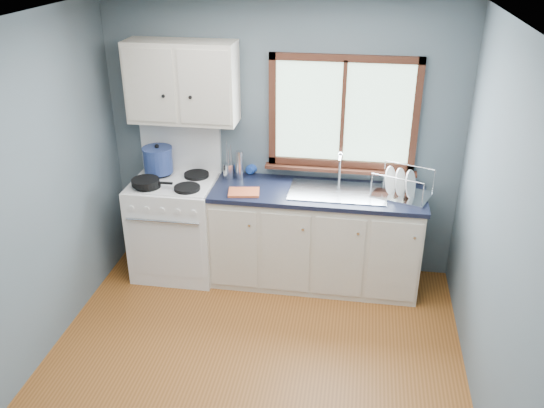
# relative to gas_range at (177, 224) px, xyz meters

# --- Properties ---
(floor) EXTENTS (3.20, 3.60, 0.02)m
(floor) POSITION_rel_gas_range_xyz_m (0.95, -1.47, -0.50)
(floor) COLOR brown
(floor) RESTS_ON ground
(ceiling) EXTENTS (3.20, 3.60, 0.02)m
(ceiling) POSITION_rel_gas_range_xyz_m (0.95, -1.47, 2.02)
(ceiling) COLOR white
(ceiling) RESTS_ON wall_back
(wall_back) EXTENTS (3.20, 0.02, 2.50)m
(wall_back) POSITION_rel_gas_range_xyz_m (0.95, 0.34, 0.76)
(wall_back) COLOR slate
(wall_back) RESTS_ON ground
(wall_left) EXTENTS (0.02, 3.60, 2.50)m
(wall_left) POSITION_rel_gas_range_xyz_m (-0.66, -1.47, 0.76)
(wall_left) COLOR slate
(wall_left) RESTS_ON ground
(wall_right) EXTENTS (0.02, 3.60, 2.50)m
(wall_right) POSITION_rel_gas_range_xyz_m (2.56, -1.47, 0.76)
(wall_right) COLOR slate
(wall_right) RESTS_ON ground
(gas_range) EXTENTS (0.76, 0.69, 1.36)m
(gas_range) POSITION_rel_gas_range_xyz_m (0.00, 0.00, 0.00)
(gas_range) COLOR white
(gas_range) RESTS_ON floor
(base_cabinets) EXTENTS (1.85, 0.60, 0.88)m
(base_cabinets) POSITION_rel_gas_range_xyz_m (1.31, 0.02, -0.08)
(base_cabinets) COLOR beige
(base_cabinets) RESTS_ON floor
(countertop) EXTENTS (1.89, 0.64, 0.04)m
(countertop) POSITION_rel_gas_range_xyz_m (1.31, 0.02, 0.41)
(countertop) COLOR black
(countertop) RESTS_ON base_cabinets
(sink) EXTENTS (0.84, 0.46, 0.44)m
(sink) POSITION_rel_gas_range_xyz_m (1.49, 0.02, 0.37)
(sink) COLOR silver
(sink) RESTS_ON countertop
(window) EXTENTS (1.36, 0.10, 1.03)m
(window) POSITION_rel_gas_range_xyz_m (1.48, 0.30, 0.98)
(window) COLOR #9EC6A8
(window) RESTS_ON wall_back
(upper_cabinets) EXTENTS (0.95, 0.35, 0.70)m
(upper_cabinets) POSITION_rel_gas_range_xyz_m (0.10, 0.15, 1.31)
(upper_cabinets) COLOR beige
(upper_cabinets) RESTS_ON wall_back
(skillet) EXTENTS (0.37, 0.25, 0.05)m
(skillet) POSITION_rel_gas_range_xyz_m (-0.19, -0.17, 0.49)
(skillet) COLOR black
(skillet) RESTS_ON gas_range
(stockpot) EXTENTS (0.36, 0.36, 0.27)m
(stockpot) POSITION_rel_gas_range_xyz_m (-0.17, 0.12, 0.59)
(stockpot) COLOR navy
(stockpot) RESTS_ON gas_range
(utensil_crock) EXTENTS (0.12, 0.12, 0.35)m
(utensil_crock) POSITION_rel_gas_range_xyz_m (0.48, 0.19, 0.50)
(utensil_crock) COLOR silver
(utensil_crock) RESTS_ON countertop
(thermos) EXTENTS (0.07, 0.07, 0.27)m
(thermos) POSITION_rel_gas_range_xyz_m (0.58, 0.16, 0.56)
(thermos) COLOR silver
(thermos) RESTS_ON countertop
(soap_bottle) EXTENTS (0.12, 0.12, 0.24)m
(soap_bottle) POSITION_rel_gas_range_xyz_m (0.65, 0.27, 0.54)
(soap_bottle) COLOR #214AB0
(soap_bottle) RESTS_ON countertop
(dish_towel) EXTENTS (0.29, 0.23, 0.02)m
(dish_towel) POSITION_rel_gas_range_xyz_m (0.68, -0.13, 0.44)
(dish_towel) COLOR #D35A2F
(dish_towel) RESTS_ON countertop
(dish_rack) EXTENTS (0.56, 0.49, 0.24)m
(dish_rack) POSITION_rel_gas_range_xyz_m (2.02, 0.04, 0.49)
(dish_rack) COLOR silver
(dish_rack) RESTS_ON countertop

